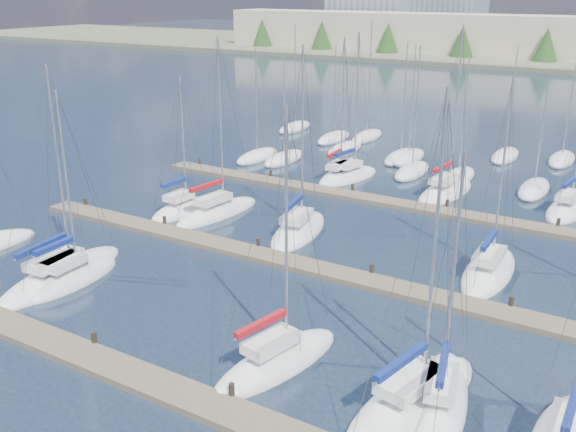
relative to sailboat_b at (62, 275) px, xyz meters
The scene contains 19 objects.
ground 53.87m from the sailboat_b, 77.61° to the left, with size 400.00×400.00×0.00m, color #202E41.
dock_near 12.74m from the sailboat_b, 24.93° to the right, with size 44.00×1.93×1.10m.
dock_mid 14.42m from the sailboat_b, 36.75° to the left, with size 44.00×1.93×1.10m.
dock_far 25.41m from the sailboat_b, 62.95° to the left, with size 44.00×1.93×1.10m.
sailboat_b is the anchor object (origin of this frame).
sailboat_f 23.01m from the sailboat_b, ahead, with size 3.87×8.01×11.29m.
sailboat_q 36.66m from the sailboat_b, 50.04° to the left, with size 3.40×7.62×10.92m.
sailboat_l 25.29m from the sailboat_b, 32.45° to the left, with size 2.90×8.15×12.31m.
sailboat_p 30.94m from the sailboat_b, 62.84° to the left, with size 3.67×8.65×14.19m.
sailboat_o 28.08m from the sailboat_b, 78.94° to the left, with size 3.83×7.38×13.32m.
sailboat_e 22.05m from the sailboat_b, ahead, with size 4.48×8.99×13.63m.
sailboat_n 27.23m from the sailboat_b, 80.42° to the left, with size 2.57×7.17×12.93m.
sailboat_j 15.84m from the sailboat_b, 58.77° to the left, with size 4.22×8.37×13.46m.
sailboat_d 15.77m from the sailboat_b, ahead, with size 3.90×7.89×12.54m.
sailboat_i 13.69m from the sailboat_b, 85.43° to the left, with size 3.29×8.57×13.69m.
sailboat_h 12.84m from the sailboat_b, 96.96° to the left, with size 2.61×6.33×10.91m.
sailboat_c 0.78m from the sailboat_b, ahead, with size 2.81×6.98×11.78m.
distant_boats 37.09m from the sailboat_b, 78.79° to the left, with size 36.93×20.75×13.30m.
shoreline 142.58m from the sailboat_b, 90.70° to the left, with size 400.00×60.00×38.00m.
Camera 1 is at (17.57, -15.05, 16.22)m, focal length 40.00 mm.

